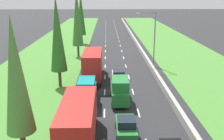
# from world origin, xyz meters

# --- Properties ---
(ground_plane) EXTENTS (300.00, 300.00, 0.00)m
(ground_plane) POSITION_xyz_m (0.00, 60.00, 0.00)
(ground_plane) COLOR #28282B
(ground_plane) RESTS_ON ground
(grass_verge_left) EXTENTS (14.00, 140.00, 0.04)m
(grass_verge_left) POSITION_xyz_m (-12.65, 60.00, 0.02)
(grass_verge_left) COLOR #478433
(grass_verge_left) RESTS_ON ground
(grass_verge_right) EXTENTS (14.00, 140.00, 0.04)m
(grass_verge_right) POSITION_xyz_m (14.35, 60.00, 0.02)
(grass_verge_right) COLOR #478433
(grass_verge_right) RESTS_ON ground
(median_barrier) EXTENTS (0.44, 120.00, 0.85)m
(median_barrier) POSITION_xyz_m (5.70, 60.00, 0.42)
(median_barrier) COLOR #9E9B93
(median_barrier) RESTS_ON ground
(lane_markings) EXTENTS (3.64, 116.00, 0.01)m
(lane_markings) POSITION_xyz_m (0.00, 60.00, 0.01)
(lane_markings) COLOR white
(lane_markings) RESTS_ON ground
(green_hatchback_centre_lane) EXTENTS (1.74, 3.90, 1.72)m
(green_hatchback_centre_lane) POSITION_xyz_m (0.13, 16.61, 0.84)
(green_hatchback_centre_lane) COLOR #237A33
(green_hatchback_centre_lane) RESTS_ON ground
(green_van_centre_lane) EXTENTS (1.96, 4.90, 2.82)m
(green_van_centre_lane) POSITION_xyz_m (-0.03, 23.86, 1.40)
(green_van_centre_lane) COLOR #237A33
(green_van_centre_lane) RESTS_ON ground
(red_box_truck_left_lane) EXTENTS (2.46, 9.40, 4.18)m
(red_box_truck_left_lane) POSITION_xyz_m (-3.64, 14.91, 2.18)
(red_box_truck_left_lane) COLOR black
(red_box_truck_left_lane) RESTS_ON ground
(teal_van_left_lane) EXTENTS (1.96, 4.90, 2.82)m
(teal_van_left_lane) POSITION_xyz_m (-3.69, 23.59, 1.40)
(teal_van_left_lane) COLOR teal
(teal_van_left_lane) RESTS_ON ground
(red_box_truck_left_lane_fourth) EXTENTS (2.46, 9.40, 4.18)m
(red_box_truck_left_lane_fourth) POSITION_xyz_m (-3.43, 32.22, 2.18)
(red_box_truck_left_lane_fourth) COLOR black
(red_box_truck_left_lane_fourth) RESTS_ON ground
(silver_sedan_centre_lane) EXTENTS (1.82, 4.50, 1.64)m
(silver_sedan_centre_lane) POSITION_xyz_m (0.15, 31.00, 0.81)
(silver_sedan_centre_lane) COLOR silver
(silver_sedan_centre_lane) RESTS_ON ground
(blue_sedan_left_lane) EXTENTS (1.82, 4.50, 1.64)m
(blue_sedan_left_lane) POSITION_xyz_m (-3.50, 41.07, 0.81)
(blue_sedan_left_lane) COLOR #1E47B7
(blue_sedan_left_lane) RESTS_ON ground
(poplar_tree_nearest) EXTENTS (2.06, 2.06, 10.52)m
(poplar_tree_nearest) POSITION_xyz_m (-7.65, 13.67, 6.31)
(poplar_tree_nearest) COLOR #4C3823
(poplar_tree_nearest) RESTS_ON ground
(poplar_tree_second) EXTENTS (2.09, 2.09, 11.66)m
(poplar_tree_second) POSITION_xyz_m (-7.61, 29.16, 6.88)
(poplar_tree_second) COLOR #4C3823
(poplar_tree_second) RESTS_ON ground
(poplar_tree_third) EXTENTS (2.12, 2.12, 12.94)m
(poplar_tree_third) POSITION_xyz_m (-6.96, 46.22, 7.52)
(poplar_tree_third) COLOR #4C3823
(poplar_tree_third) RESTS_ON ground
(poplar_tree_fourth) EXTENTS (2.11, 2.11, 12.22)m
(poplar_tree_fourth) POSITION_xyz_m (-7.49, 59.71, 7.16)
(poplar_tree_fourth) COLOR #4C3823
(poplar_tree_fourth) RESTS_ON ground
(street_light_mast) EXTENTS (3.20, 0.28, 9.00)m
(street_light_mast) POSITION_xyz_m (6.05, 38.96, 5.23)
(street_light_mast) COLOR gray
(street_light_mast) RESTS_ON ground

